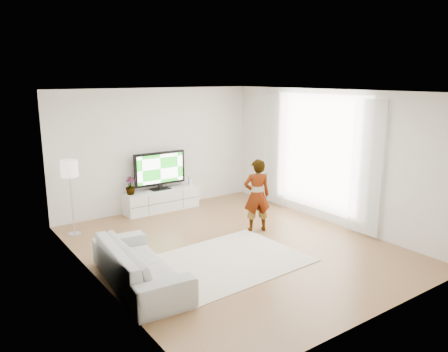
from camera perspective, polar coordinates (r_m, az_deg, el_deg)
floor at (r=8.13m, az=1.24°, el=-9.16°), size 6.00×6.00×0.00m
ceiling at (r=7.54m, az=1.35°, el=10.98°), size 6.00×6.00×0.00m
wall_left at (r=6.58m, az=-16.52°, el=-2.18°), size 0.02×6.00×2.80m
wall_right at (r=9.39m, az=13.68°, el=2.40°), size 0.02×6.00×2.80m
wall_back at (r=10.24m, az=-8.75°, el=3.46°), size 5.00×0.02×2.80m
wall_front at (r=5.67m, az=19.69°, el=-4.82°), size 5.00×0.02×2.80m
window at (r=9.56m, az=12.26°, el=2.96°), size 0.01×2.60×2.50m
curtain_near at (r=8.70m, az=18.15°, el=0.98°), size 0.04×0.70×2.60m
curtain_far at (r=10.43m, az=6.69°, el=3.42°), size 0.04×0.70×2.60m
media_console at (r=10.26m, az=-8.18°, el=-3.10°), size 1.76×0.50×0.49m
television at (r=10.11m, az=-8.38°, el=0.88°), size 1.26×0.25×0.88m
game_console at (r=10.53m, az=-4.51°, el=-0.65°), size 0.08×0.15×0.20m
potted_plant at (r=9.84m, az=-12.13°, el=-1.27°), size 0.22×0.22×0.39m
rug at (r=7.47m, az=0.01°, el=-11.14°), size 2.75×2.04×0.01m
player at (r=8.70m, az=4.32°, el=-2.53°), size 0.63×0.54×1.46m
sofa at (r=6.76m, az=-10.98°, el=-11.20°), size 1.03×2.25×0.64m
floor_lamp at (r=8.87m, az=-19.53°, el=0.50°), size 0.33×0.33×1.49m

